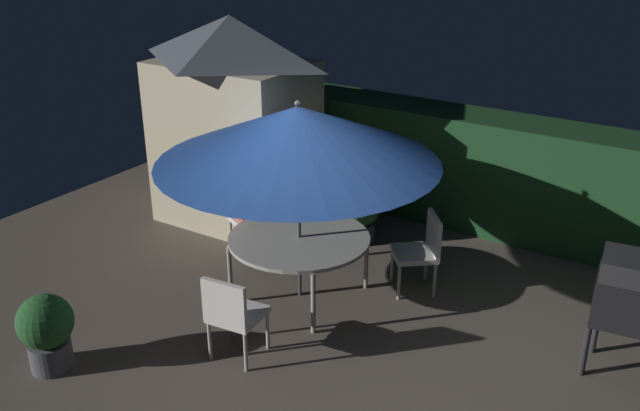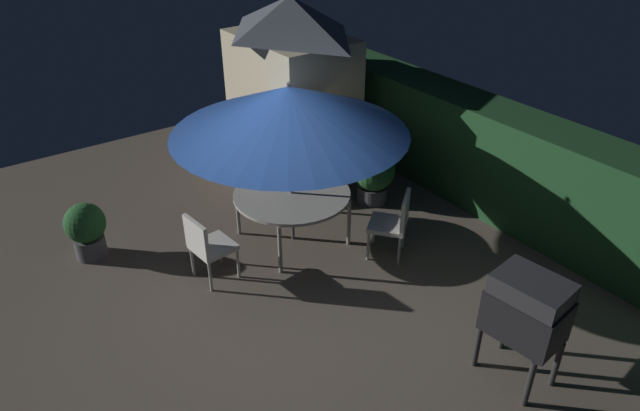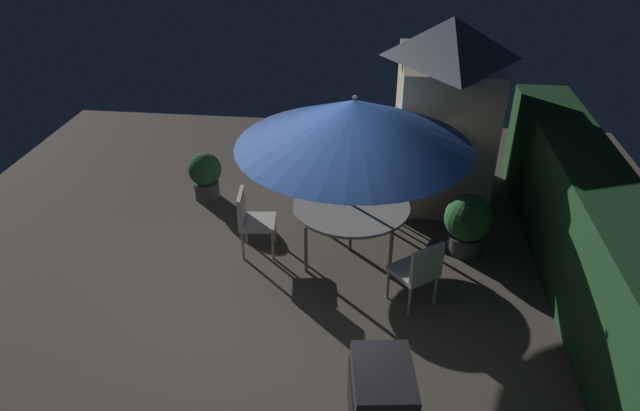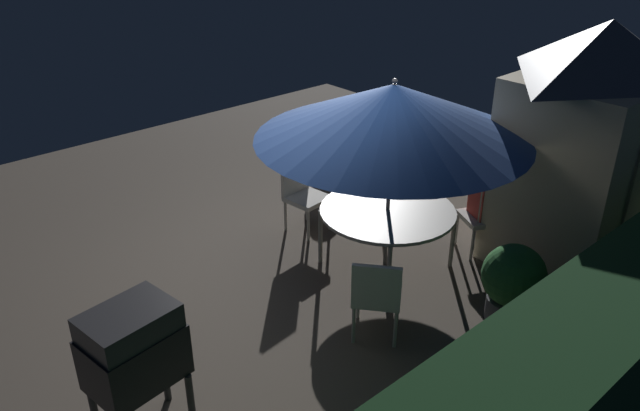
% 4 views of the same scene
% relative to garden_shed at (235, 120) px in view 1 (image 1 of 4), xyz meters
% --- Properties ---
extents(ground_plane, '(11.00, 11.00, 0.00)m').
position_rel_garden_shed_xyz_m(ground_plane, '(2.76, -1.89, -1.40)').
color(ground_plane, brown).
extents(hedge_backdrop, '(7.36, 0.81, 1.52)m').
position_rel_garden_shed_xyz_m(hedge_backdrop, '(2.76, 1.61, -0.64)').
color(hedge_backdrop, '#193D1E').
rests_on(hedge_backdrop, ground).
extents(garden_shed, '(2.08, 1.50, 2.76)m').
position_rel_garden_shed_xyz_m(garden_shed, '(0.00, 0.00, 0.00)').
color(garden_shed, '#C6B793').
rests_on(garden_shed, ground).
extents(patio_table, '(1.54, 1.54, 0.72)m').
position_rel_garden_shed_xyz_m(patio_table, '(1.89, -1.26, -0.72)').
color(patio_table, '#B2ADA3').
rests_on(patio_table, ground).
extents(patio_umbrella, '(2.96, 2.96, 2.23)m').
position_rel_garden_shed_xyz_m(patio_umbrella, '(1.89, -1.26, 0.47)').
color(patio_umbrella, '#4C4C51').
rests_on(patio_umbrella, ground).
extents(bbq_grill, '(0.76, 0.59, 1.20)m').
position_rel_garden_shed_xyz_m(bbq_grill, '(5.21, -0.80, -0.56)').
color(bbq_grill, black).
rests_on(bbq_grill, ground).
extents(chair_near_shed, '(0.62, 0.62, 0.90)m').
position_rel_garden_shed_xyz_m(chair_near_shed, '(0.73, -0.69, -0.88)').
color(chair_near_shed, silver).
rests_on(chair_near_shed, ground).
extents(chair_far_side, '(0.51, 0.51, 0.90)m').
position_rel_garden_shed_xyz_m(chair_far_side, '(2.05, -2.58, -0.88)').
color(chair_far_side, silver).
rests_on(chair_far_side, ground).
extents(chair_toward_hedge, '(0.65, 0.65, 0.90)m').
position_rel_garden_shed_xyz_m(chair_toward_hedge, '(2.96, -0.41, -0.88)').
color(chair_toward_hedge, silver).
rests_on(chair_toward_hedge, ground).
extents(potted_plant_by_shed, '(0.52, 0.52, 0.76)m').
position_rel_garden_shed_xyz_m(potted_plant_by_shed, '(0.69, -3.62, -0.98)').
color(potted_plant_by_shed, '#4C4C51').
rests_on(potted_plant_by_shed, ground).
extents(potted_plant_by_grill, '(0.64, 0.64, 0.84)m').
position_rel_garden_shed_xyz_m(potted_plant_by_grill, '(1.72, 0.29, -0.95)').
color(potted_plant_by_grill, '#4C4C51').
rests_on(potted_plant_by_grill, ground).
extents(person_in_red, '(0.37, 0.41, 1.26)m').
position_rel_garden_shed_xyz_m(person_in_red, '(0.81, -0.73, -0.62)').
color(person_in_red, '#CC3D33').
rests_on(person_in_red, ground).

